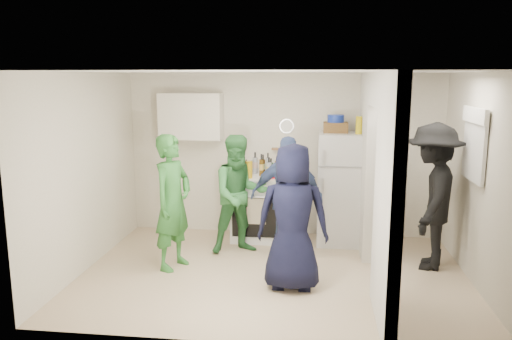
{
  "coord_description": "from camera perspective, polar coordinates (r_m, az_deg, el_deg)",
  "views": [
    {
      "loc": [
        0.49,
        -5.92,
        2.45
      ],
      "look_at": [
        -0.27,
        0.4,
        1.25
      ],
      "focal_mm": 35.0,
      "sensor_mm": 36.0,
      "label": 1
    }
  ],
  "objects": [
    {
      "name": "nook_window_frame",
      "position": [
        6.45,
        23.71,
        2.65
      ],
      "size": [
        0.04,
        0.76,
        0.86
      ],
      "primitive_type": "cube",
      "color": "white",
      "rests_on": "wall_right"
    },
    {
      "name": "wall_right",
      "position": [
        6.33,
        24.26,
        -1.2
      ],
      "size": [
        0.0,
        3.4,
        3.4
      ],
      "primitive_type": "plane",
      "rotation": [
        1.57,
        0.0,
        -1.57
      ],
      "color": "silver",
      "rests_on": "floor"
    },
    {
      "name": "person_denim",
      "position": [
        6.77,
        3.51,
        -3.13
      ],
      "size": [
        0.99,
        0.44,
        1.67
      ],
      "primitive_type": "imported",
      "rotation": [
        0.0,
        0.0,
        -0.03
      ],
      "color": "#3B4582",
      "rests_on": "floor"
    },
    {
      "name": "partition_pier_front",
      "position": [
        5.01,
        14.8,
        -3.52
      ],
      "size": [
        0.12,
        1.2,
        2.5
      ],
      "primitive_type": "cube",
      "color": "silver",
      "rests_on": "floor"
    },
    {
      "name": "floor",
      "position": [
        6.42,
        1.99,
        -11.75
      ],
      "size": [
        4.8,
        4.8,
        0.0
      ],
      "primitive_type": "plane",
      "color": "#C8AD8D",
      "rests_on": "ground"
    },
    {
      "name": "person_nook",
      "position": [
        6.75,
        19.5,
        -2.87
      ],
      "size": [
        1.03,
        1.37,
        1.88
      ],
      "primitive_type": "imported",
      "rotation": [
        0.0,
        0.0,
        -1.88
      ],
      "color": "black",
      "rests_on": "floor"
    },
    {
      "name": "wicker_basket",
      "position": [
        7.35,
        9.08,
        4.83
      ],
      "size": [
        0.35,
        0.25,
        0.15
      ],
      "primitive_type": "cube",
      "color": "brown",
      "rests_on": "fridge"
    },
    {
      "name": "wall_back",
      "position": [
        7.73,
        3.12,
        1.73
      ],
      "size": [
        4.8,
        0.0,
        4.8
      ],
      "primitive_type": "plane",
      "rotation": [
        1.57,
        0.0,
        0.0
      ],
      "color": "silver",
      "rests_on": "floor"
    },
    {
      "name": "wall_clock",
      "position": [
        7.65,
        3.52,
        5.03
      ],
      "size": [
        0.22,
        0.02,
        0.22
      ],
      "primitive_type": "cylinder",
      "rotation": [
        1.57,
        0.0,
        0.0
      ],
      "color": "white",
      "rests_on": "wall_back"
    },
    {
      "name": "partition_header",
      "position": [
        5.96,
        13.85,
        8.94
      ],
      "size": [
        0.12,
        1.0,
        0.4
      ],
      "primitive_type": "cube",
      "color": "silver",
      "rests_on": "partition_pier_back"
    },
    {
      "name": "partition_pier_back",
      "position": [
        7.15,
        12.44,
        0.77
      ],
      "size": [
        0.12,
        1.2,
        2.5
      ],
      "primitive_type": "cube",
      "color": "silver",
      "rests_on": "floor"
    },
    {
      "name": "bottle_k",
      "position": [
        7.5,
        -1.35,
        0.51
      ],
      "size": [
        0.07,
        0.07,
        0.28
      ],
      "primitive_type": "cylinder",
      "color": "brown",
      "rests_on": "stove"
    },
    {
      "name": "nook_window",
      "position": [
        6.45,
        23.84,
        2.65
      ],
      "size": [
        0.03,
        0.7,
        0.8
      ],
      "primitive_type": "cube",
      "color": "black",
      "rests_on": "wall_right"
    },
    {
      "name": "person_green_center",
      "position": [
        6.94,
        -1.88,
        -2.81
      ],
      "size": [
        0.99,
        0.9,
        1.66
      ],
      "primitive_type": "imported",
      "rotation": [
        0.0,
        0.0,
        0.41
      ],
      "color": "#3A8544",
      "rests_on": "floor"
    },
    {
      "name": "upper_cabinet",
      "position": [
        7.7,
        -7.44,
        6.12
      ],
      "size": [
        0.95,
        0.34,
        0.7
      ],
      "primitive_type": "cube",
      "color": "silver",
      "rests_on": "wall_back"
    },
    {
      "name": "bottle_j",
      "position": [
        7.34,
        2.67,
        0.44
      ],
      "size": [
        0.07,
        0.07,
        0.32
      ],
      "primitive_type": "cylinder",
      "color": "#1C532C",
      "rests_on": "stove"
    },
    {
      "name": "nook_valance",
      "position": [
        6.41,
        23.73,
        5.76
      ],
      "size": [
        0.04,
        0.82,
        0.18
      ],
      "primitive_type": "cube",
      "color": "white",
      "rests_on": "wall_right"
    },
    {
      "name": "bottle_d",
      "position": [
        7.41,
        0.62,
        0.58
      ],
      "size": [
        0.07,
        0.07,
        0.33
      ],
      "primitive_type": "cylinder",
      "color": "#593C0F",
      "rests_on": "stove"
    },
    {
      "name": "person_navy",
      "position": [
        5.75,
        4.2,
        -5.42
      ],
      "size": [
        0.84,
        0.55,
        1.72
      ],
      "primitive_type": "imported",
      "rotation": [
        0.0,
        0.0,
        -3.15
      ],
      "color": "black",
      "rests_on": "floor"
    },
    {
      "name": "spice_shelf",
      "position": [
        7.66,
        3.11,
        2.41
      ],
      "size": [
        0.35,
        0.08,
        0.03
      ],
      "primitive_type": "cube",
      "color": "olive",
      "rests_on": "wall_back"
    },
    {
      "name": "bottle_i",
      "position": [
        7.54,
        0.82,
        0.65
      ],
      "size": [
        0.06,
        0.06,
        0.3
      ],
      "primitive_type": "cylinder",
      "color": "#47270C",
      "rests_on": "stove"
    },
    {
      "name": "ceiling",
      "position": [
        5.94,
        2.15,
        11.16
      ],
      "size": [
        4.8,
        4.8,
        0.0
      ],
      "primitive_type": "plane",
      "rotation": [
        3.14,
        0.0,
        0.0
      ],
      "color": "white",
      "rests_on": "wall_back"
    },
    {
      "name": "bottle_f",
      "position": [
        7.47,
        1.72,
        0.37
      ],
      "size": [
        0.07,
        0.07,
        0.25
      ],
      "primitive_type": "cylinder",
      "color": "#153A18",
      "rests_on": "stove"
    },
    {
      "name": "yellow_cup_stack_stove",
      "position": [
        7.25,
        -0.77,
        0.05
      ],
      "size": [
        0.09,
        0.09,
        0.25
      ],
      "primitive_type": "cylinder",
      "color": "gold",
      "rests_on": "stove"
    },
    {
      "name": "bottle_l",
      "position": [
        7.31,
        1.47,
        0.32
      ],
      "size": [
        0.08,
        0.08,
        0.3
      ],
      "primitive_type": "cylinder",
      "color": "#98A0A8",
      "rests_on": "stove"
    },
    {
      "name": "bottle_h",
      "position": [
        7.38,
        -1.99,
        0.53
      ],
      "size": [
        0.07,
        0.07,
        0.33
      ],
      "primitive_type": "cylinder",
      "color": "#B7BFC4",
      "rests_on": "stove"
    },
    {
      "name": "stove",
      "position": [
        7.59,
        0.36,
        -4.26
      ],
      "size": [
        0.83,
        0.69,
        0.99
      ],
      "primitive_type": "cube",
      "color": "white",
      "rests_on": "floor"
    },
    {
      "name": "wall_front",
      "position": [
        4.41,
        0.21,
        -5.1
      ],
      "size": [
        4.8,
        0.0,
        4.8
      ],
      "primitive_type": "plane",
      "rotation": [
        -1.57,
        0.0,
        0.0
      ],
      "color": "silver",
      "rests_on": "floor"
    },
    {
      "name": "bottle_a",
      "position": [
        7.62,
        -1.56,
        0.6
      ],
      "size": [
        0.06,
        0.06,
        0.26
      ],
      "primitive_type": "cylinder",
      "color": "brown",
      "rests_on": "stove"
    },
    {
      "name": "blue_bowl",
      "position": [
        7.34,
        9.11,
        5.83
      ],
      "size": [
        0.24,
        0.24,
        0.11
      ],
      "primitive_type": "cylinder",
      "color": "navy",
      "rests_on": "wicker_basket"
    },
    {
      "name": "red_cup",
      "position": [
        7.25,
        1.92,
        -0.48
      ],
      "size": [
        0.09,
        0.09,
        0.12
      ],
      "primitive_type": "cylinder",
      "color": "red",
      "rests_on": "stove"
    },
    {
      "name": "wall_left",
      "position": [
        6.69,
        -18.87,
        -0.23
      ],
      "size": [
        0.0,
        3.4,
        3.4
      ],
      "primitive_type": "plane",
      "rotation": [
        1.57,
        0.0,
        1.57
      ],
      "color": "silver",
      "rests_on": "floor"
    },
    {
      "name": "fridge",
      "position": [
        7.45,
        9.66,
        -2.11
      ],
      "size": [
        0.68,
        0.66,
        1.64
      ],
      "primitive_type": "cube",
      "color": "silver",
      "rests_on": "floor"
    },
    {
      "name": "bottle_b",
      "position": [
        7.41,
        -1.09,
        0.26
      ],
      "size": [
        0.06,
        0.06,
        0.25
      ],
      "primitive_type": "cylinder",
      "color": "#1A4F1D",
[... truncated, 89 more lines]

